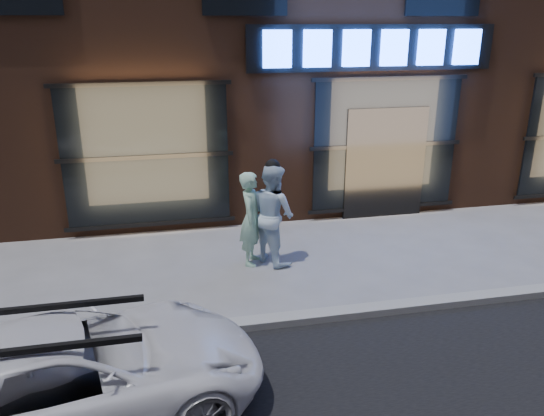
{
  "coord_description": "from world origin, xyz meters",
  "views": [
    {
      "loc": [
        -4.66,
        -6.45,
        4.12
      ],
      "look_at": [
        -2.98,
        1.6,
        1.2
      ],
      "focal_mm": 35.0,
      "sensor_mm": 36.0,
      "label": 1
    }
  ],
  "objects": [
    {
      "name": "white_suv",
      "position": [
        -5.79,
        -1.44,
        0.58
      ],
      "size": [
        4.47,
        2.76,
        1.15
      ],
      "primitive_type": "imported",
      "rotation": [
        0.0,
        0.0,
        1.79
      ],
      "color": "white",
      "rests_on": "ground"
    },
    {
      "name": "man_bowtie",
      "position": [
        -3.24,
        2.12,
        0.84
      ],
      "size": [
        0.59,
        0.72,
        1.69
      ],
      "primitive_type": "imported",
      "rotation": [
        0.0,
        0.0,
        1.22
      ],
      "color": "#B4ECC0",
      "rests_on": "ground"
    },
    {
      "name": "ground",
      "position": [
        0.0,
        0.0,
        0.0
      ],
      "size": [
        90.0,
        90.0,
        0.0
      ],
      "primitive_type": "plane",
      "color": "slate",
      "rests_on": "ground"
    },
    {
      "name": "man_cap",
      "position": [
        -2.86,
        2.12,
        0.91
      ],
      "size": [
        1.02,
        1.1,
        1.81
      ],
      "primitive_type": "imported",
      "rotation": [
        0.0,
        0.0,
        2.07
      ],
      "color": "white",
      "rests_on": "ground"
    },
    {
      "name": "curb",
      "position": [
        0.0,
        0.0,
        0.06
      ],
      "size": [
        60.0,
        0.25,
        0.12
      ],
      "primitive_type": "cube",
      "color": "gray",
      "rests_on": "ground"
    }
  ]
}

